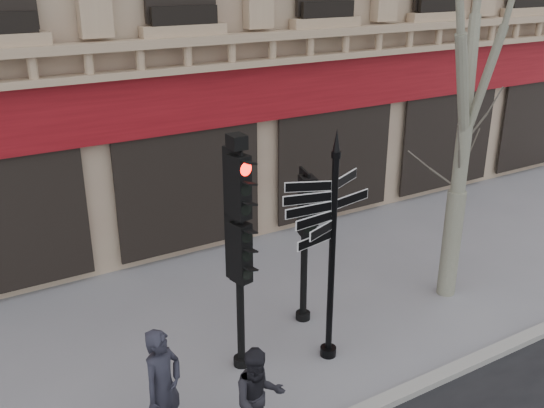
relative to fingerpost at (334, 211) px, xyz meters
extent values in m
plane|color=slate|center=(-0.38, -0.08, -2.69)|extent=(80.00, 80.00, 0.00)
cube|color=#63090F|center=(-0.38, 4.80, 0.91)|extent=(28.00, 0.25, 1.30)
cube|color=#9C8166|center=(-0.38, 4.57, 1.88)|extent=(28.00, 0.35, 0.74)
cylinder|color=black|center=(0.00, 0.00, -0.92)|extent=(0.11, 0.11, 3.56)
cylinder|color=black|center=(0.00, 0.00, -2.61)|extent=(0.28, 0.28, 0.16)
cone|color=black|center=(0.00, 0.00, 1.14)|extent=(0.12, 0.12, 0.36)
cylinder|color=black|center=(-1.41, 0.53, -0.86)|extent=(0.13, 0.13, 3.67)
cylinder|color=black|center=(-1.41, 0.53, -2.62)|extent=(0.27, 0.27, 0.15)
cube|color=black|center=(-1.41, 0.53, -0.57)|extent=(0.49, 0.40, 0.99)
cube|color=black|center=(-1.41, 0.53, 0.51)|extent=(0.49, 0.40, 0.99)
sphere|color=#FF0C05|center=(-1.41, 0.53, 0.77)|extent=(0.21, 0.21, 0.21)
cube|color=black|center=(-1.41, 0.53, 1.19)|extent=(0.29, 0.33, 0.21)
cylinder|color=black|center=(0.27, 1.19, -1.26)|extent=(0.14, 0.14, 2.87)
cylinder|color=black|center=(0.27, 1.19, -2.61)|extent=(0.30, 0.30, 0.16)
cube|color=black|center=(0.27, 1.19, -0.37)|extent=(0.55, 0.46, 1.09)
cylinder|color=gray|center=(3.33, 0.50, -1.58)|extent=(0.36, 0.36, 2.22)
cylinder|color=gray|center=(3.33, 0.50, 0.14)|extent=(0.28, 0.28, 1.42)
imported|color=#20202B|center=(-3.14, -0.46, -1.80)|extent=(0.78, 0.68, 1.80)
imported|color=black|center=(-2.06, -1.20, -1.92)|extent=(0.85, 0.71, 1.55)
camera|label=1|loc=(-5.34, -7.02, 3.57)|focal=40.00mm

